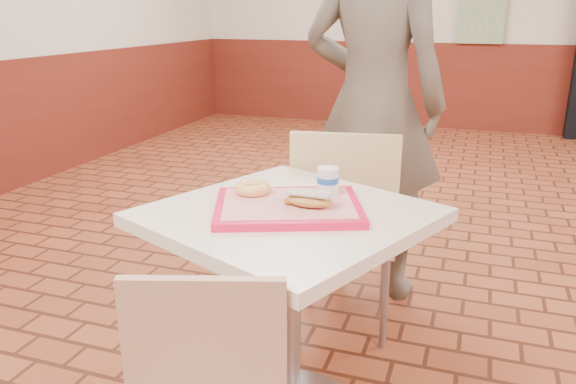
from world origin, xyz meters
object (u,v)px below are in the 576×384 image
(main_table, at_px, (288,287))
(paper_cup, at_px, (328,181))
(customer, at_px, (373,104))
(long_john_donut, at_px, (308,200))
(chair_main_back, at_px, (344,223))
(ring_donut, at_px, (252,188))
(serving_tray, at_px, (288,207))

(main_table, height_order, paper_cup, paper_cup)
(customer, distance_m, long_john_donut, 1.14)
(main_table, xyz_separation_m, paper_cup, (0.09, 0.12, 0.33))
(chair_main_back, relative_size, ring_donut, 8.21)
(main_table, relative_size, long_john_donut, 5.17)
(ring_donut, bearing_deg, paper_cup, 17.61)
(long_john_donut, bearing_deg, main_table, 166.91)
(main_table, bearing_deg, ring_donut, 160.59)
(serving_tray, height_order, long_john_donut, long_john_donut)
(serving_tray, distance_m, paper_cup, 0.16)
(serving_tray, xyz_separation_m, ring_donut, (-0.14, 0.05, 0.03))
(ring_donut, bearing_deg, chair_main_back, 74.55)
(customer, distance_m, paper_cup, 1.00)
(chair_main_back, xyz_separation_m, long_john_donut, (0.04, -0.66, 0.32))
(main_table, relative_size, ring_donut, 7.00)
(ring_donut, xyz_separation_m, long_john_donut, (0.20, -0.06, 0.00))
(serving_tray, relative_size, ring_donut, 3.89)
(customer, bearing_deg, long_john_donut, 97.76)
(chair_main_back, height_order, serving_tray, chair_main_back)
(customer, height_order, serving_tray, customer)
(main_table, height_order, ring_donut, ring_donut)
(customer, bearing_deg, paper_cup, 99.27)
(main_table, distance_m, customer, 1.19)
(serving_tray, bearing_deg, main_table, -90.00)
(main_table, relative_size, paper_cup, 9.22)
(main_table, bearing_deg, chair_main_back, 87.39)
(customer, bearing_deg, main_table, 94.29)
(customer, bearing_deg, serving_tray, 94.29)
(chair_main_back, height_order, long_john_donut, chair_main_back)
(ring_donut, height_order, paper_cup, paper_cup)
(serving_tray, relative_size, paper_cup, 5.12)
(customer, relative_size, long_john_donut, 12.45)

